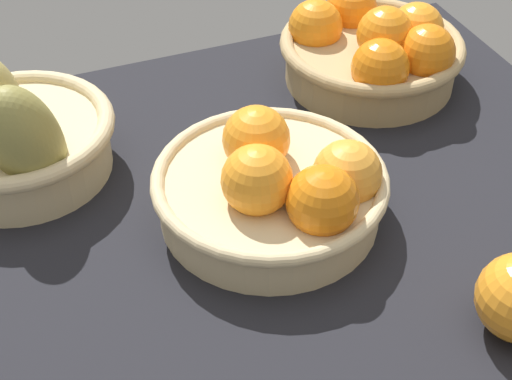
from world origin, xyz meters
The scene contains 4 objects.
market_tray centered at (0.00, 0.00, 1.50)cm, with size 84.00×72.00×3.00cm, color black.
basket_center centered at (0.18, 0.43, 7.20)cm, with size 24.55×24.55×11.00cm.
basket_far_left_pears centered at (-23.72, 18.00, 8.22)cm, with size 22.00×22.55×15.25cm.
basket_far_right centered at (22.34, 20.44, 7.61)cm, with size 23.74×23.74×11.21cm.
Camera 1 is at (-23.25, -54.06, 58.45)cm, focal length 53.76 mm.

